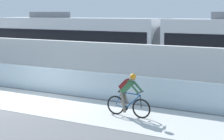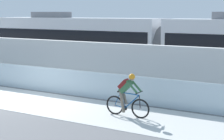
# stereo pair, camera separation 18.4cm
# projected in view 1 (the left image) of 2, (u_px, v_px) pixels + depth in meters

# --- Properties ---
(ground_plane) EXTENTS (200.00, 200.00, 0.00)m
(ground_plane) POSITION_uv_depth(u_px,v_px,m) (23.00, 100.00, 15.99)
(ground_plane) COLOR slate
(bike_path_deck) EXTENTS (32.00, 3.20, 0.01)m
(bike_path_deck) POSITION_uv_depth(u_px,v_px,m) (23.00, 100.00, 15.99)
(bike_path_deck) COLOR silver
(bike_path_deck) RESTS_ON ground
(glass_parapet) EXTENTS (32.00, 0.05, 1.18)m
(glass_parapet) POSITION_uv_depth(u_px,v_px,m) (49.00, 80.00, 17.49)
(glass_parapet) COLOR silver
(glass_parapet) RESTS_ON ground
(concrete_barrier_wall) EXTENTS (32.00, 0.36, 2.33)m
(concrete_barrier_wall) POSITION_uv_depth(u_px,v_px,m) (71.00, 64.00, 18.95)
(concrete_barrier_wall) COLOR silver
(concrete_barrier_wall) RESTS_ON ground
(tram_rail_near) EXTENTS (32.00, 0.08, 0.01)m
(tram_rail_near) POSITION_uv_depth(u_px,v_px,m) (96.00, 78.00, 21.28)
(tram_rail_near) COLOR #595654
(tram_rail_near) RESTS_ON ground
(tram_rail_far) EXTENTS (32.00, 0.08, 0.01)m
(tram_rail_far) POSITION_uv_depth(u_px,v_px,m) (109.00, 75.00, 22.51)
(tram_rail_far) COLOR #595654
(tram_rail_far) RESTS_ON ground
(tram) EXTENTS (22.56, 2.54, 3.81)m
(tram) POSITION_uv_depth(u_px,v_px,m) (164.00, 48.00, 19.75)
(tram) COLOR silver
(tram) RESTS_ON ground
(cyclist_on_bike) EXTENTS (1.77, 0.58, 1.61)m
(cyclist_on_bike) POSITION_uv_depth(u_px,v_px,m) (128.00, 95.00, 13.39)
(cyclist_on_bike) COLOR black
(cyclist_on_bike) RESTS_ON ground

